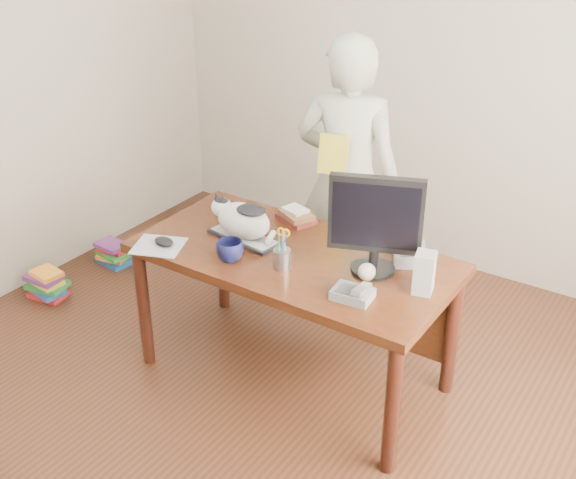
# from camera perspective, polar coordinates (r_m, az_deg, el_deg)

# --- Properties ---
(room) EXTENTS (4.50, 4.50, 4.50)m
(room) POSITION_cam_1_polar(r_m,az_deg,el_deg) (2.89, -6.07, 4.60)
(room) COLOR black
(room) RESTS_ON ground
(desk) EXTENTS (1.60, 0.80, 0.75)m
(desk) POSITION_cam_1_polar(r_m,az_deg,el_deg) (3.72, 1.10, -2.62)
(desk) COLOR black
(desk) RESTS_ON ground
(keyboard) EXTENTS (0.41, 0.20, 0.02)m
(keyboard) POSITION_cam_1_polar(r_m,az_deg,el_deg) (3.72, -3.48, 0.17)
(keyboard) COLOR black
(keyboard) RESTS_ON desk
(cat) EXTENTS (0.39, 0.22, 0.22)m
(cat) POSITION_cam_1_polar(r_m,az_deg,el_deg) (3.68, -3.68, 1.67)
(cat) COLOR white
(cat) RESTS_ON keyboard
(monitor) EXTENTS (0.42, 0.28, 0.49)m
(monitor) POSITION_cam_1_polar(r_m,az_deg,el_deg) (3.32, 6.93, 1.53)
(monitor) COLOR black
(monitor) RESTS_ON desk
(pen_cup) EXTENTS (0.09, 0.09, 0.21)m
(pen_cup) POSITION_cam_1_polar(r_m,az_deg,el_deg) (3.44, -0.45, -1.35)
(pen_cup) COLOR gray
(pen_cup) RESTS_ON desk
(mousepad) EXTENTS (0.31, 0.30, 0.01)m
(mousepad) POSITION_cam_1_polar(r_m,az_deg,el_deg) (3.71, -10.18, -0.50)
(mousepad) COLOR silver
(mousepad) RESTS_ON desk
(mouse) EXTENTS (0.13, 0.11, 0.04)m
(mouse) POSITION_cam_1_polar(r_m,az_deg,el_deg) (3.70, -9.77, -0.16)
(mouse) COLOR black
(mouse) RESTS_ON mousepad
(coffee_mug) EXTENTS (0.18, 0.18, 0.10)m
(coffee_mug) POSITION_cam_1_polar(r_m,az_deg,el_deg) (3.51, -4.60, -0.91)
(coffee_mug) COLOR black
(coffee_mug) RESTS_ON desk
(phone) EXTENTS (0.19, 0.16, 0.08)m
(phone) POSITION_cam_1_polar(r_m,az_deg,el_deg) (3.22, 5.19, -4.26)
(phone) COLOR slate
(phone) RESTS_ON desk
(speaker) EXTENTS (0.11, 0.12, 0.20)m
(speaker) POSITION_cam_1_polar(r_m,az_deg,el_deg) (3.28, 10.71, -2.61)
(speaker) COLOR gray
(speaker) RESTS_ON desk
(baseball) EXTENTS (0.08, 0.08, 0.08)m
(baseball) POSITION_cam_1_polar(r_m,az_deg,el_deg) (3.36, 6.25, -2.55)
(baseball) COLOR white
(baseball) RESTS_ON desk
(book_stack) EXTENTS (0.23, 0.21, 0.07)m
(book_stack) POSITION_cam_1_polar(r_m,az_deg,el_deg) (3.89, 0.66, 1.85)
(book_stack) COLOR #501815
(book_stack) RESTS_ON desk
(calculator) EXTENTS (0.24, 0.26, 0.06)m
(calculator) POSITION_cam_1_polar(r_m,az_deg,el_deg) (3.57, 9.57, -1.14)
(calculator) COLOR slate
(calculator) RESTS_ON desk
(person) EXTENTS (0.70, 0.55, 1.69)m
(person) POSITION_cam_1_polar(r_m,az_deg,el_deg) (4.22, 4.70, 4.80)
(person) COLOR white
(person) RESTS_ON ground
(held_book) EXTENTS (0.18, 0.13, 0.22)m
(held_book) POSITION_cam_1_polar(r_m,az_deg,el_deg) (4.01, 3.61, 6.73)
(held_book) COLOR gold
(held_book) RESTS_ON person
(book_pile_a) EXTENTS (0.27, 0.22, 0.18)m
(book_pile_a) POSITION_cam_1_polar(r_m,az_deg,el_deg) (4.86, -18.51, -3.37)
(book_pile_a) COLOR #B4191D
(book_pile_a) RESTS_ON ground
(book_pile_b) EXTENTS (0.26, 0.20, 0.15)m
(book_pile_b) POSITION_cam_1_polar(r_m,az_deg,el_deg) (5.15, -13.61, -1.06)
(book_pile_b) COLOR navy
(book_pile_b) RESTS_ON ground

